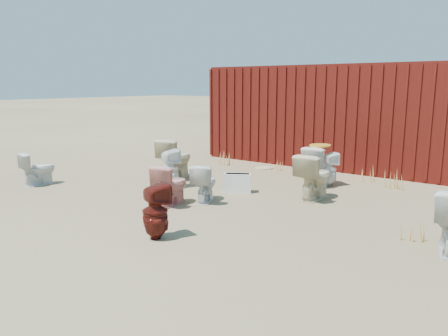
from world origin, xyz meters
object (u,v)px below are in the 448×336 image
Objects in this scene: toilet_back_yellowlid at (319,166)px; shipping_container at (334,115)px; toilet_front_pink at (171,185)px; toilet_front_c at (204,183)px; toilet_front_maroon at (155,212)px; toilet_back_beige_right at (314,176)px; toilet_back_beige_left at (176,158)px; toilet_back_a at (170,169)px; toilet_back_e at (329,169)px; toilet_front_a at (38,168)px; loose_tank at (237,183)px.

shipping_container is at bearing -69.88° from toilet_back_yellowlid.
toilet_front_pink is at bearing 66.57° from toilet_back_yellowlid.
toilet_front_maroon reaches higher than toilet_front_c.
shipping_container is at bearing -68.64° from toilet_back_beige_right.
toilet_back_beige_left is 2.97m from toilet_back_yellowlid.
toilet_back_a is (-0.84, 0.84, 0.03)m from toilet_front_pink.
shipping_container is 7.48× the size of toilet_back_beige_right.
toilet_front_maroon is at bearing 78.70° from toilet_back_beige_right.
toilet_back_e is at bearing -163.39° from toilet_back_beige_left.
toilet_back_beige_left reaches higher than toilet_front_c.
toilet_back_e reaches higher than toilet_front_c.
toilet_back_yellowlid reaches higher than toilet_back_a.
toilet_front_pink is at bearing 47.93° from toilet_back_beige_right.
toilet_front_a is 2.72m from toilet_back_beige_left.
toilet_back_yellowlid is at bearing -66.82° from toilet_back_beige_right.
toilet_back_beige_left is 1.70× the size of loose_tank.
shipping_container is 5.00m from toilet_front_c.
shipping_container is 9.24× the size of toilet_front_c.
toilet_back_yellowlid is 1.18× the size of toilet_back_e.
toilet_back_beige_left reaches higher than toilet_back_e.
toilet_back_beige_right reaches higher than toilet_front_maroon.
shipping_container is 12.00× the size of loose_tank.
shipping_container is 4.83m from toilet_back_a.
toilet_front_pink reaches higher than toilet_back_e.
toilet_front_maroon is at bearing 87.06° from toilet_back_yellowlid.
toilet_back_beige_right is at bearing 176.20° from toilet_back_beige_left.
shipping_container is 4.18m from loose_tank.
toilet_back_yellowlid is 1.73m from loose_tank.
toilet_front_pink is 0.88× the size of toilet_back_yellowlid.
toilet_back_a is (-1.15, 0.35, 0.05)m from toilet_front_c.
toilet_front_a is 5.35m from toilet_back_beige_right.
shipping_container is 9.17× the size of toilet_front_a.
toilet_back_a reaches higher than loose_tank.
toilet_front_pink is at bearing -36.40° from toilet_front_maroon.
toilet_back_a is at bearing -41.60° from toilet_front_c.
toilet_back_yellowlid is at bearing -138.69° from toilet_front_c.
toilet_back_beige_right is at bearing -163.16° from toilet_front_c.
toilet_back_yellowlid is (1.03, 2.30, 0.06)m from toilet_front_c.
toilet_front_pink is 0.80× the size of toilet_back_beige_left.
loose_tank is (-0.59, 2.65, -0.19)m from toilet_front_maroon.
shipping_container reaches higher than toilet_back_a.
toilet_back_beige_right is (4.84, 2.27, 0.07)m from toilet_front_a.
toilet_back_beige_left is 1.06× the size of toilet_back_beige_right.
toilet_back_yellowlid is at bearing -162.76° from toilet_back_beige_left.
toilet_front_c is 0.88m from loose_tank.
toilet_front_pink is at bearing -95.13° from shipping_container.
toilet_back_e is at bearing -133.00° from toilet_front_a.
toilet_front_maroon is at bearing -108.17° from loose_tank.
toilet_front_a is at bearing 6.03° from toilet_front_maroon.
loose_tank is (-0.95, -1.43, -0.21)m from toilet_back_yellowlid.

